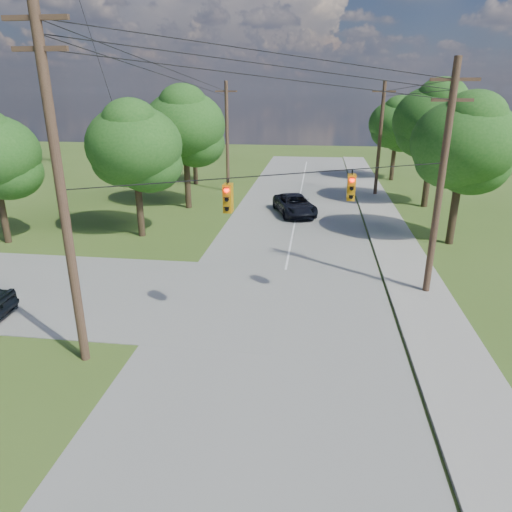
# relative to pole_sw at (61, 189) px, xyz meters

# --- Properties ---
(ground) EXTENTS (140.00, 140.00, 0.00)m
(ground) POSITION_rel_pole_sw_xyz_m (4.60, -0.40, -6.23)
(ground) COLOR #3A571D
(ground) RESTS_ON ground
(main_road) EXTENTS (10.00, 100.00, 0.03)m
(main_road) POSITION_rel_pole_sw_xyz_m (6.60, 4.60, -6.21)
(main_road) COLOR gray
(main_road) RESTS_ON ground
(sidewalk_east) EXTENTS (2.60, 100.00, 0.12)m
(sidewalk_east) POSITION_rel_pole_sw_xyz_m (13.30, 4.60, -6.17)
(sidewalk_east) COLOR gray
(sidewalk_east) RESTS_ON ground
(pole_sw) EXTENTS (2.00, 0.32, 12.00)m
(pole_sw) POSITION_rel_pole_sw_xyz_m (0.00, 0.00, 0.00)
(pole_sw) COLOR brown
(pole_sw) RESTS_ON ground
(pole_ne) EXTENTS (2.00, 0.32, 10.50)m
(pole_ne) POSITION_rel_pole_sw_xyz_m (13.50, 7.60, -0.76)
(pole_ne) COLOR brown
(pole_ne) RESTS_ON ground
(pole_north_e) EXTENTS (2.00, 0.32, 10.00)m
(pole_north_e) POSITION_rel_pole_sw_xyz_m (13.50, 29.60, -1.10)
(pole_north_e) COLOR brown
(pole_north_e) RESTS_ON ground
(pole_north_w) EXTENTS (2.00, 0.32, 10.00)m
(pole_north_w) POSITION_rel_pole_sw_xyz_m (-0.40, 29.60, -1.10)
(pole_north_w) COLOR brown
(pole_north_w) RESTS_ON ground
(power_lines) EXTENTS (13.93, 29.62, 4.93)m
(power_lines) POSITION_rel_pole_sw_xyz_m (6.10, 11.14, 2.93)
(power_lines) COLOR black
(power_lines) RESTS_ON ground
(traffic_signals) EXTENTS (4.91, 3.27, 1.05)m
(traffic_signals) POSITION_rel_pole_sw_xyz_m (7.15, 4.03, -0.73)
(traffic_signals) COLOR #C8840B
(traffic_signals) RESTS_ON ground
(tree_w_near) EXTENTS (6.00, 6.00, 8.40)m
(tree_w_near) POSITION_rel_pole_sw_xyz_m (-3.40, 14.60, -0.30)
(tree_w_near) COLOR #3E2F1F
(tree_w_near) RESTS_ON ground
(tree_w_mid) EXTENTS (6.40, 6.40, 9.22)m
(tree_w_mid) POSITION_rel_pole_sw_xyz_m (-2.40, 22.60, 0.35)
(tree_w_mid) COLOR #3E2F1F
(tree_w_mid) RESTS_ON ground
(tree_w_far) EXTENTS (6.00, 6.00, 8.73)m
(tree_w_far) POSITION_rel_pole_sw_xyz_m (-4.40, 32.60, 0.02)
(tree_w_far) COLOR #3E2F1F
(tree_w_far) RESTS_ON ground
(tree_e_near) EXTENTS (6.20, 6.20, 8.81)m
(tree_e_near) POSITION_rel_pole_sw_xyz_m (16.60, 15.60, 0.02)
(tree_e_near) COLOR #3E2F1F
(tree_e_near) RESTS_ON ground
(tree_e_mid) EXTENTS (6.60, 6.60, 9.64)m
(tree_e_mid) POSITION_rel_pole_sw_xyz_m (17.10, 25.60, 0.68)
(tree_e_mid) COLOR #3E2F1F
(tree_e_mid) RESTS_ON ground
(tree_e_far) EXTENTS (5.80, 5.80, 8.32)m
(tree_e_far) POSITION_rel_pole_sw_xyz_m (16.10, 37.60, -0.31)
(tree_e_far) COLOR #3E2F1F
(tree_e_far) RESTS_ON ground
(car_main_north) EXTENTS (4.11, 6.00, 1.52)m
(car_main_north) POSITION_rel_pole_sw_xyz_m (6.45, 21.48, -5.44)
(car_main_north) COLOR black
(car_main_north) RESTS_ON main_road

